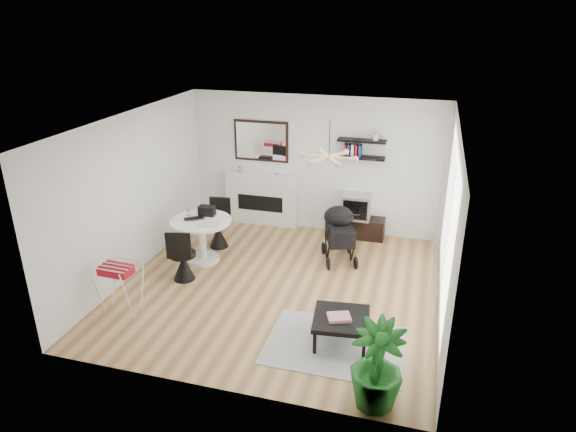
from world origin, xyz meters
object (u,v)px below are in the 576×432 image
(fireplace, at_px, (261,193))
(drying_rack, at_px, (120,286))
(dining_table, at_px, (202,234))
(coffee_table, at_px, (341,320))
(stroller, at_px, (339,236))
(potted_plant, at_px, (377,365))
(crt_tv, at_px, (357,206))
(tv_console, at_px, (357,227))

(fireplace, distance_m, drying_rack, 3.86)
(dining_table, relative_size, drying_rack, 1.34)
(dining_table, distance_m, coffee_table, 3.29)
(stroller, bearing_deg, potted_plant, -93.27)
(drying_rack, bearing_deg, coffee_table, 4.84)
(crt_tv, bearing_deg, potted_plant, -78.63)
(coffee_table, distance_m, potted_plant, 1.22)
(fireplace, relative_size, crt_tv, 3.97)
(fireplace, xyz_separation_m, drying_rack, (-0.94, -3.74, -0.26))
(coffee_table, bearing_deg, potted_plant, -61.35)
(tv_console, bearing_deg, crt_tv, -169.40)
(dining_table, bearing_deg, tv_console, 35.47)
(tv_console, bearing_deg, stroller, -98.66)
(potted_plant, bearing_deg, coffee_table, 118.65)
(fireplace, distance_m, potted_plant, 5.50)
(fireplace, height_order, potted_plant, fireplace)
(drying_rack, bearing_deg, dining_table, 78.44)
(tv_console, distance_m, dining_table, 3.06)
(potted_plant, bearing_deg, drying_rack, 166.43)
(coffee_table, bearing_deg, tv_console, 95.19)
(tv_console, distance_m, crt_tv, 0.44)
(stroller, distance_m, potted_plant, 3.64)
(tv_console, relative_size, drying_rack, 1.35)
(tv_console, height_order, stroller, stroller)
(fireplace, distance_m, tv_console, 2.07)
(tv_console, relative_size, dining_table, 1.01)
(tv_console, distance_m, stroller, 1.10)
(crt_tv, bearing_deg, fireplace, 176.38)
(crt_tv, xyz_separation_m, potted_plant, (0.91, -4.54, -0.10))
(crt_tv, distance_m, coffee_table, 3.51)
(crt_tv, height_order, drying_rack, crt_tv)
(fireplace, xyz_separation_m, stroller, (1.85, -1.18, -0.23))
(dining_table, distance_m, drying_rack, 1.91)
(fireplace, xyz_separation_m, dining_table, (-0.47, -1.89, -0.17))
(fireplace, distance_m, dining_table, 1.96)
(stroller, xyz_separation_m, coffee_table, (0.48, -2.43, -0.11))
(dining_table, relative_size, potted_plant, 1.00)
(crt_tv, relative_size, coffee_table, 0.66)
(tv_console, height_order, drying_rack, drying_rack)
(dining_table, bearing_deg, coffee_table, -31.49)
(drying_rack, distance_m, coffee_table, 3.26)
(fireplace, height_order, stroller, fireplace)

